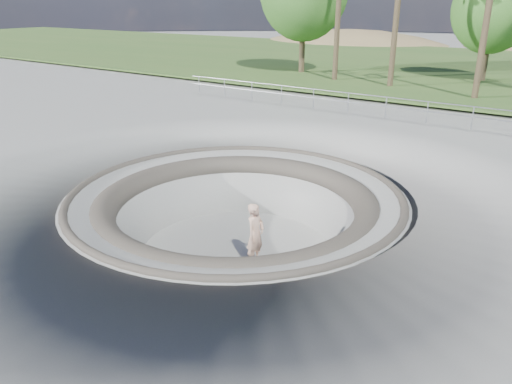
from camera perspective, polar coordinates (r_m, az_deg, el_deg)
ground at (r=15.27m, az=-2.31°, el=-0.20°), size 180.00×180.00×0.00m
skate_bowl at (r=16.03m, az=-2.21°, el=-6.31°), size 14.00×14.00×4.10m
grass_strip at (r=46.39m, az=24.80°, el=12.65°), size 180.00×36.00×0.12m
safety_railing at (r=25.30m, az=14.63°, el=9.38°), size 25.00×0.06×1.03m
skateboard at (r=15.06m, az=-0.06°, el=-8.25°), size 0.79×0.33×0.08m
skater at (r=14.60m, az=-0.06°, el=-4.90°), size 0.50×0.73×1.92m
bushy_tree_mid at (r=38.86m, az=25.45°, el=18.33°), size 5.34×4.85×7.70m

